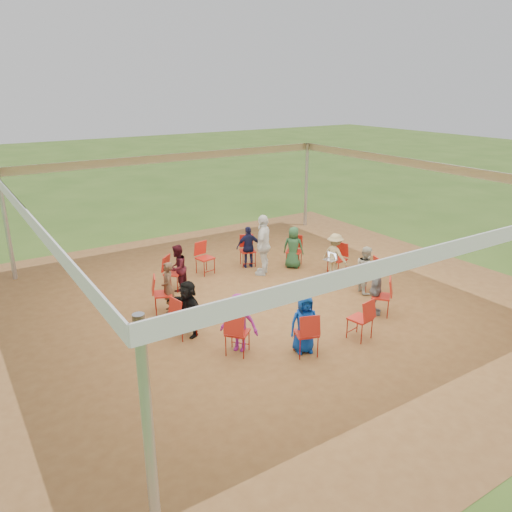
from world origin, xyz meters
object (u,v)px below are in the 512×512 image
chair_0 (337,259)px  person_seated_8 (376,289)px  chair_10 (381,296)px  chair_7 (237,333)px  cable_coil (263,298)px  chair_9 (360,319)px  person_seated_3 (177,268)px  person_seated_4 (168,287)px  chair_5 (163,294)px  chair_4 (174,273)px  person_seated_5 (188,308)px  person_seated_7 (304,323)px  person_seated_2 (249,247)px  standing_person (263,245)px  person_seated_9 (366,270)px  chair_1 (294,251)px  chair_3 (205,258)px  chair_8 (306,334)px  person_seated_1 (293,247)px  chair_6 (184,317)px  chair_2 (248,251)px  chair_11 (370,275)px  laptop (331,258)px  person_seated_6 (239,323)px

chair_0 → person_seated_8: size_ratio=0.75×
chair_10 → chair_7: bearing=135.0°
cable_coil → chair_9: bearing=-78.7°
person_seated_3 → person_seated_4: same height
chair_5 → chair_4: bearing=165.0°
chair_9 → person_seated_5: 3.57m
chair_7 → person_seated_7: size_ratio=0.75×
person_seated_2 → standing_person: (0.05, -0.68, 0.24)m
chair_0 → person_seated_9: size_ratio=0.75×
chair_4 → standing_person: bearing=132.3°
chair_0 → chair_1: bearing=15.0°
chair_3 → chair_8: size_ratio=1.00×
person_seated_1 → cable_coil: 2.45m
chair_6 → chair_10: size_ratio=1.00×
chair_2 → chair_5: same height
chair_5 → person_seated_9: (4.75, -1.68, 0.16)m
chair_8 → person_seated_7: 0.20m
chair_0 → chair_2: size_ratio=1.00×
person_seated_7 → person_seated_8: 2.46m
chair_9 → chair_11: bearing=30.0°
chair_6 → chair_10: 4.47m
person_seated_3 → person_seated_8: same height
standing_person → laptop: bearing=94.7°
chair_1 → standing_person: standing_person is taller
person_seated_1 → person_seated_5: bearing=75.0°
chair_8 → person_seated_2: (1.68, 4.75, 0.16)m
person_seated_6 → person_seated_7: (1.05, -0.72, 0.00)m
chair_3 → person_seated_8: person_seated_8 is taller
chair_9 → laptop: (1.79, 2.96, 0.13)m
person_seated_6 → cable_coil: 2.63m
chair_3 → laptop: (2.73, -2.12, 0.13)m
cable_coil → person_seated_9: bearing=-23.8°
chair_6 → person_seated_6: 1.32m
person_seated_3 → laptop: size_ratio=3.40×
chair_0 → person_seated_8: 2.53m
chair_8 → person_seated_2: size_ratio=0.75×
person_seated_3 → person_seated_9: same height
chair_10 → chair_6: bearing=120.0°
chair_2 → chair_11: (1.57, -3.29, 0.00)m
chair_7 → chair_11: (4.39, 0.82, 0.00)m
chair_6 → person_seated_9: size_ratio=0.75×
chair_0 → chair_8: same height
chair_2 → chair_10: 4.47m
chair_9 → person_seated_9: bearing=32.4°
chair_7 → chair_9: bearing=30.0°
chair_3 → person_seated_9: 4.37m
chair_6 → person_seated_3: size_ratio=0.75×
person_seated_4 → person_seated_9: (4.64, -1.64, 0.00)m
chair_0 → person_seated_4: bearing=75.4°
person_seated_8 → chair_6: bearing=120.8°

